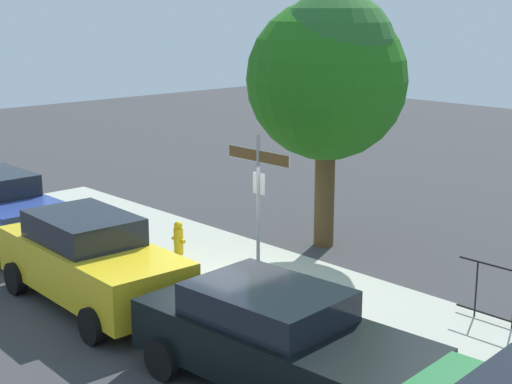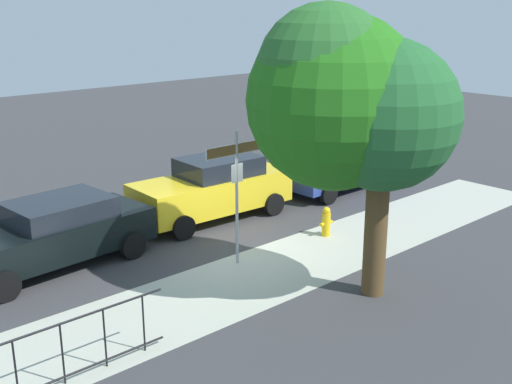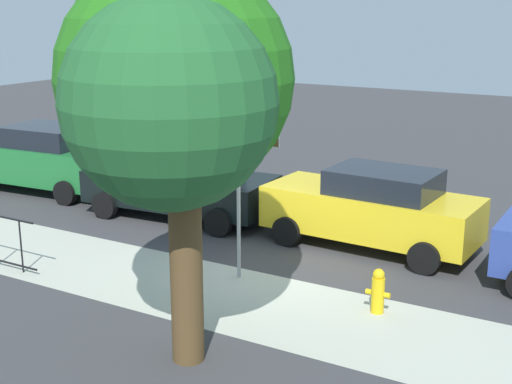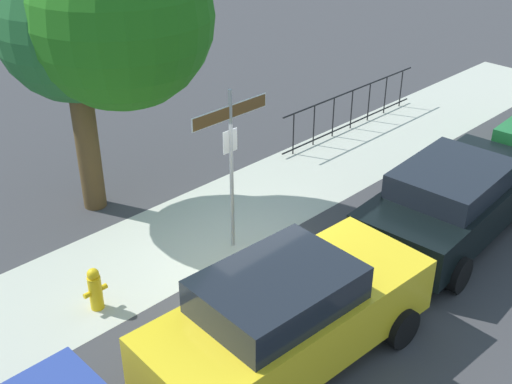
% 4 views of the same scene
% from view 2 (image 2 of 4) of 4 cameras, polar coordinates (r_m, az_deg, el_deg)
% --- Properties ---
extents(ground_plane, '(60.00, 60.00, 0.00)m').
position_cam_2_polar(ground_plane, '(15.37, -1.78, -5.59)').
color(ground_plane, '#38383A').
extents(sidewalk_strip, '(24.00, 2.60, 0.00)m').
position_cam_2_polar(sidewalk_strip, '(13.30, -4.77, -9.34)').
color(sidewalk_strip, '#ACAF9E').
rests_on(sidewalk_strip, ground_plane).
extents(street_sign, '(1.70, 0.07, 3.11)m').
position_cam_2_polar(street_sign, '(14.19, -1.75, 1.76)').
color(street_sign, '#9EA0A5').
rests_on(street_sign, ground_plane).
extents(shade_tree, '(3.68, 4.00, 5.86)m').
position_cam_2_polar(shade_tree, '(12.35, 8.20, 8.15)').
color(shade_tree, brown).
rests_on(shade_tree, ground_plane).
extents(car_blue, '(4.12, 1.96, 1.71)m').
position_cam_2_polar(car_blue, '(20.55, 7.43, 2.62)').
color(car_blue, navy).
rests_on(car_blue, ground_plane).
extents(car_yellow, '(4.56, 2.11, 1.72)m').
position_cam_2_polar(car_yellow, '(17.62, -3.88, 0.37)').
color(car_yellow, gold).
rests_on(car_yellow, ground_plane).
extents(car_black, '(4.71, 2.32, 1.55)m').
position_cam_2_polar(car_black, '(15.14, -17.82, -3.50)').
color(car_black, black).
rests_on(car_black, ground_plane).
extents(iron_fence, '(5.21, 0.04, 1.07)m').
position_cam_2_polar(iron_fence, '(10.47, -20.79, -14.69)').
color(iron_fence, black).
rests_on(iron_fence, ground_plane).
extents(fire_hydrant, '(0.42, 0.22, 0.78)m').
position_cam_2_polar(fire_hydrant, '(16.50, 6.33, -2.66)').
color(fire_hydrant, yellow).
rests_on(fire_hydrant, ground_plane).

